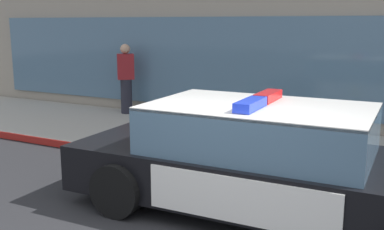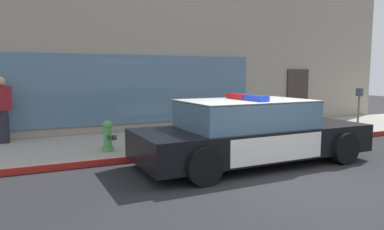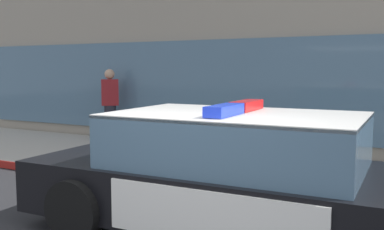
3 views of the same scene
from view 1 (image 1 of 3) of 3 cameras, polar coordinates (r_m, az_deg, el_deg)
name	(u,v)px [view 1 (image 1 of 3)]	position (r m, az deg, el deg)	size (l,w,h in m)	color
sidewalk	(299,151)	(8.53, 13.18, -4.44)	(48.00, 3.21, 0.15)	#A39E93
curb_red_paint	(271,178)	(7.04, 9.85, -7.72)	(28.80, 0.04, 0.14)	maroon
police_cruiser	(269,161)	(5.77, 9.59, -5.72)	(5.18, 2.17, 1.49)	black
fire_hydrant	(159,125)	(8.51, -4.11, -1.23)	(0.34, 0.39, 0.73)	#4C994C
pedestrian_on_sidewalk	(126,79)	(11.38, -8.25, 4.51)	(0.47, 0.45, 1.71)	#23232D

